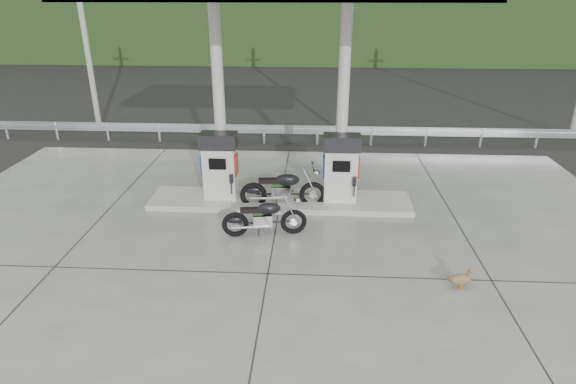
# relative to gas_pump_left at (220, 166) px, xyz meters

# --- Properties ---
(ground) EXTENTS (160.00, 160.00, 0.00)m
(ground) POSITION_rel_gas_pump_left_xyz_m (1.60, -2.50, -1.07)
(ground) COLOR black
(ground) RESTS_ON ground
(forecourt_apron) EXTENTS (18.00, 14.00, 0.02)m
(forecourt_apron) POSITION_rel_gas_pump_left_xyz_m (1.60, -2.50, -1.06)
(forecourt_apron) COLOR slate
(forecourt_apron) RESTS_ON ground
(pump_island) EXTENTS (7.00, 1.40, 0.15)m
(pump_island) POSITION_rel_gas_pump_left_xyz_m (1.60, 0.00, -0.98)
(pump_island) COLOR #9C9A91
(pump_island) RESTS_ON forecourt_apron
(gas_pump_left) EXTENTS (0.95, 0.55, 1.80)m
(gas_pump_left) POSITION_rel_gas_pump_left_xyz_m (0.00, 0.00, 0.00)
(gas_pump_left) COLOR silver
(gas_pump_left) RESTS_ON pump_island
(gas_pump_right) EXTENTS (0.95, 0.55, 1.80)m
(gas_pump_right) POSITION_rel_gas_pump_left_xyz_m (3.20, 0.00, 0.00)
(gas_pump_right) COLOR silver
(gas_pump_right) RESTS_ON pump_island
(canopy_column_left) EXTENTS (0.30, 0.30, 5.00)m
(canopy_column_left) POSITION_rel_gas_pump_left_xyz_m (0.00, 0.40, 1.60)
(canopy_column_left) COLOR silver
(canopy_column_left) RESTS_ON pump_island
(canopy_column_right) EXTENTS (0.30, 0.30, 5.00)m
(canopy_column_right) POSITION_rel_gas_pump_left_xyz_m (3.20, 0.40, 1.60)
(canopy_column_right) COLOR silver
(canopy_column_right) RESTS_ON pump_island
(guardrail) EXTENTS (26.00, 0.16, 1.42)m
(guardrail) POSITION_rel_gas_pump_left_xyz_m (1.60, 5.50, -0.36)
(guardrail) COLOR #B0B3B8
(guardrail) RESTS_ON ground
(road) EXTENTS (60.00, 7.00, 0.01)m
(road) POSITION_rel_gas_pump_left_xyz_m (1.60, 9.00, -1.07)
(road) COLOR black
(road) RESTS_ON ground
(utility_pole_a) EXTENTS (0.22, 0.22, 8.00)m
(utility_pole_a) POSITION_rel_gas_pump_left_xyz_m (-6.40, 7.00, 2.93)
(utility_pole_a) COLOR gray
(utility_pole_a) RESTS_ON ground
(utility_pole_b) EXTENTS (0.22, 0.22, 8.00)m
(utility_pole_b) POSITION_rel_gas_pump_left_xyz_m (3.60, 7.00, 2.93)
(utility_pole_b) COLOR gray
(utility_pole_b) RESTS_ON ground
(tree_band) EXTENTS (80.00, 6.00, 6.00)m
(tree_band) POSITION_rel_gas_pump_left_xyz_m (1.60, 27.50, 1.93)
(tree_band) COLOR black
(tree_band) RESTS_ON ground
(forested_hills) EXTENTS (100.00, 40.00, 140.00)m
(forested_hills) POSITION_rel_gas_pump_left_xyz_m (1.60, 57.50, -1.07)
(forested_hills) COLOR black
(forested_hills) RESTS_ON ground
(motorcycle_left) EXTENTS (1.93, 0.88, 0.88)m
(motorcycle_left) POSITION_rel_gas_pump_left_xyz_m (1.37, -1.81, -0.61)
(motorcycle_left) COLOR black
(motorcycle_left) RESTS_ON forecourt_apron
(motorcycle_right) EXTENTS (2.17, 0.84, 1.01)m
(motorcycle_right) POSITION_rel_gas_pump_left_xyz_m (1.70, -0.21, -0.55)
(motorcycle_right) COLOR black
(motorcycle_right) RESTS_ON forecourt_apron
(duck) EXTENTS (0.53, 0.24, 0.37)m
(duck) POSITION_rel_gas_pump_left_xyz_m (5.38, -3.79, -0.86)
(duck) COLOR brown
(duck) RESTS_ON forecourt_apron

